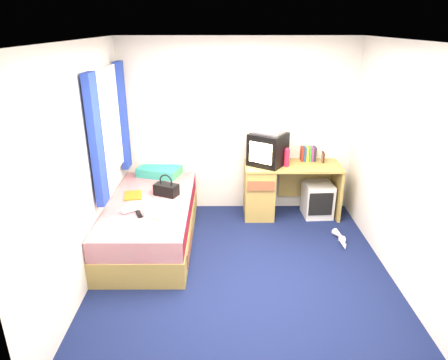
{
  "coord_description": "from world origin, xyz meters",
  "views": [
    {
      "loc": [
        -0.22,
        -3.69,
        2.55
      ],
      "look_at": [
        -0.2,
        0.7,
        0.81
      ],
      "focal_mm": 32.0,
      "sensor_mm": 36.0,
      "label": 1
    }
  ],
  "objects_px": {
    "desk": "(271,188)",
    "remote_control": "(139,214)",
    "bed": "(151,221)",
    "towel": "(163,209)",
    "magazine": "(133,195)",
    "storage_cube": "(317,200)",
    "pillow": "(159,171)",
    "white_heels": "(341,239)",
    "picture_frame": "(323,157)",
    "vcr": "(269,131)",
    "aerosol_can": "(287,157)",
    "handbag": "(166,189)",
    "pink_water_bottle": "(287,158)",
    "water_bottle": "(130,209)",
    "colour_swatch_fan": "(155,217)",
    "crt_tv": "(268,149)"
  },
  "relations": [
    {
      "from": "desk",
      "to": "remote_control",
      "type": "distance_m",
      "value": 1.97
    },
    {
      "from": "bed",
      "to": "towel",
      "type": "relative_size",
      "value": 6.06
    },
    {
      "from": "magazine",
      "to": "remote_control",
      "type": "height_order",
      "value": "remote_control"
    },
    {
      "from": "storage_cube",
      "to": "magazine",
      "type": "distance_m",
      "value": 2.53
    },
    {
      "from": "pillow",
      "to": "white_heels",
      "type": "xyz_separation_m",
      "value": [
        2.37,
        -0.93,
        -0.56
      ]
    },
    {
      "from": "storage_cube",
      "to": "picture_frame",
      "type": "height_order",
      "value": "picture_frame"
    },
    {
      "from": "storage_cube",
      "to": "vcr",
      "type": "height_order",
      "value": "vcr"
    },
    {
      "from": "picture_frame",
      "to": "aerosol_can",
      "type": "height_order",
      "value": "aerosol_can"
    },
    {
      "from": "vcr",
      "to": "bed",
      "type": "bearing_deg",
      "value": -121.67
    },
    {
      "from": "handbag",
      "to": "magazine",
      "type": "bearing_deg",
      "value": -151.59
    },
    {
      "from": "desk",
      "to": "towel",
      "type": "relative_size",
      "value": 3.94
    },
    {
      "from": "storage_cube",
      "to": "white_heels",
      "type": "height_order",
      "value": "storage_cube"
    },
    {
      "from": "pillow",
      "to": "storage_cube",
      "type": "xyz_separation_m",
      "value": [
        2.22,
        -0.17,
        -0.36
      ]
    },
    {
      "from": "desk",
      "to": "pink_water_bottle",
      "type": "bearing_deg",
      "value": -22.09
    },
    {
      "from": "picture_frame",
      "to": "magazine",
      "type": "distance_m",
      "value": 2.61
    },
    {
      "from": "bed",
      "to": "storage_cube",
      "type": "relative_size",
      "value": 4.19
    },
    {
      "from": "magazine",
      "to": "picture_frame",
      "type": "bearing_deg",
      "value": 15.23
    },
    {
      "from": "aerosol_can",
      "to": "remote_control",
      "type": "bearing_deg",
      "value": -146.96
    },
    {
      "from": "pillow",
      "to": "picture_frame",
      "type": "bearing_deg",
      "value": -0.87
    },
    {
      "from": "vcr",
      "to": "aerosol_can",
      "type": "height_order",
      "value": "vcr"
    },
    {
      "from": "magazine",
      "to": "water_bottle",
      "type": "height_order",
      "value": "water_bottle"
    },
    {
      "from": "handbag",
      "to": "colour_swatch_fan",
      "type": "distance_m",
      "value": 0.63
    },
    {
      "from": "bed",
      "to": "crt_tv",
      "type": "relative_size",
      "value": 3.41
    },
    {
      "from": "bed",
      "to": "crt_tv",
      "type": "bearing_deg",
      "value": 26.36
    },
    {
      "from": "crt_tv",
      "to": "remote_control",
      "type": "bearing_deg",
      "value": -110.37
    },
    {
      "from": "remote_control",
      "to": "white_heels",
      "type": "xyz_separation_m",
      "value": [
        2.42,
        0.32,
        -0.51
      ]
    },
    {
      "from": "vcr",
      "to": "water_bottle",
      "type": "xyz_separation_m",
      "value": [
        -1.66,
        -1.04,
        -0.65
      ]
    },
    {
      "from": "pillow",
      "to": "towel",
      "type": "height_order",
      "value": "pillow"
    },
    {
      "from": "desk",
      "to": "towel",
      "type": "xyz_separation_m",
      "value": [
        -1.36,
        -1.08,
        0.19
      ]
    },
    {
      "from": "magazine",
      "to": "pink_water_bottle",
      "type": "bearing_deg",
      "value": 14.38
    },
    {
      "from": "storage_cube",
      "to": "crt_tv",
      "type": "relative_size",
      "value": 0.81
    },
    {
      "from": "remote_control",
      "to": "white_heels",
      "type": "height_order",
      "value": "remote_control"
    },
    {
      "from": "storage_cube",
      "to": "aerosol_can",
      "type": "xyz_separation_m",
      "value": [
        -0.44,
        0.11,
        0.59
      ]
    },
    {
      "from": "pillow",
      "to": "magazine",
      "type": "height_order",
      "value": "pillow"
    },
    {
      "from": "towel",
      "to": "remote_control",
      "type": "bearing_deg",
      "value": -172.27
    },
    {
      "from": "pillow",
      "to": "white_heels",
      "type": "bearing_deg",
      "value": -21.52
    },
    {
      "from": "desk",
      "to": "vcr",
      "type": "height_order",
      "value": "vcr"
    },
    {
      "from": "handbag",
      "to": "bed",
      "type": "bearing_deg",
      "value": -109.36
    },
    {
      "from": "white_heels",
      "to": "water_bottle",
      "type": "bearing_deg",
      "value": -174.44
    },
    {
      "from": "desk",
      "to": "remote_control",
      "type": "height_order",
      "value": "desk"
    },
    {
      "from": "crt_tv",
      "to": "white_heels",
      "type": "height_order",
      "value": "crt_tv"
    },
    {
      "from": "storage_cube",
      "to": "white_heels",
      "type": "relative_size",
      "value": 1.1
    },
    {
      "from": "desk",
      "to": "colour_swatch_fan",
      "type": "bearing_deg",
      "value": -140.57
    },
    {
      "from": "desk",
      "to": "remote_control",
      "type": "bearing_deg",
      "value": -145.52
    },
    {
      "from": "picture_frame",
      "to": "colour_swatch_fan",
      "type": "bearing_deg",
      "value": -146.63
    },
    {
      "from": "desk",
      "to": "crt_tv",
      "type": "height_order",
      "value": "crt_tv"
    },
    {
      "from": "vcr",
      "to": "water_bottle",
      "type": "height_order",
      "value": "vcr"
    },
    {
      "from": "white_heels",
      "to": "desk",
      "type": "bearing_deg",
      "value": 135.08
    },
    {
      "from": "handbag",
      "to": "remote_control",
      "type": "distance_m",
      "value": 0.61
    },
    {
      "from": "remote_control",
      "to": "colour_swatch_fan",
      "type": "bearing_deg",
      "value": -41.1
    }
  ]
}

